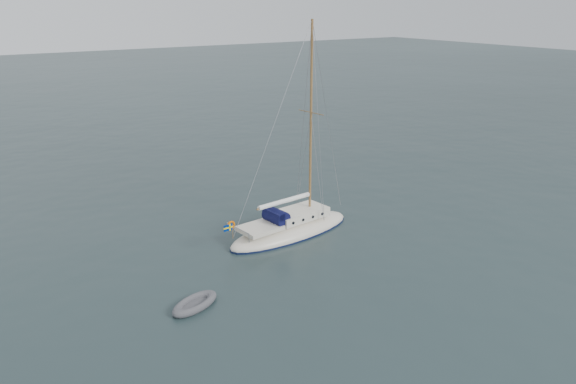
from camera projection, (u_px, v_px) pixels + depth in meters
ground at (311, 247)px, 34.45m from camera, size 300.00×300.00×0.00m
sailboat at (291, 219)px, 36.05m from camera, size 9.79×2.93×13.94m
dinghy at (195, 304)px, 27.64m from camera, size 2.82×1.27×0.40m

